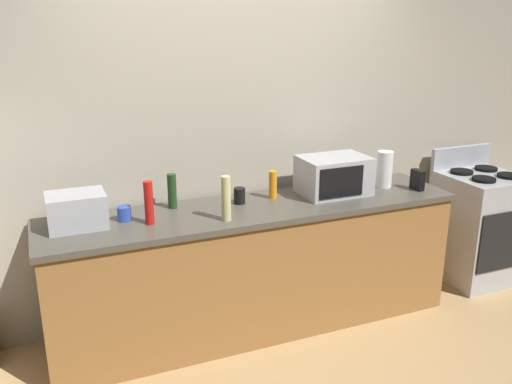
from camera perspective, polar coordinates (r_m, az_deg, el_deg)
ground_plane at (r=3.71m, az=2.47°, el=-16.66°), size 8.00×8.00×0.00m
back_wall at (r=3.89m, az=-2.33°, el=6.61°), size 6.40×0.10×2.70m
counter_run at (r=3.81m, az=-0.00°, el=-7.89°), size 2.84×0.64×0.90m
stove_range at (r=4.87m, az=22.31°, el=-3.33°), size 0.60×0.61×1.08m
microwave at (r=3.91m, az=8.18°, el=1.74°), size 0.48×0.35×0.27m
toaster_oven at (r=3.42m, az=-18.34°, el=-1.85°), size 0.34×0.26×0.21m
paper_towel_roll at (r=4.14m, az=13.35°, el=2.34°), size 0.12×0.12×0.27m
cordless_phone at (r=4.15m, az=16.60°, el=1.23°), size 0.05×0.11×0.15m
bottle_dish_soap at (r=3.78m, az=1.78°, el=0.77°), size 0.06×0.06×0.20m
bottle_hot_sauce at (r=3.35m, az=-11.20°, el=-1.12°), size 0.06×0.06×0.27m
bottle_wine at (r=3.61m, az=-8.81°, el=0.09°), size 0.06×0.06×0.23m
bottle_vinegar at (r=3.34m, az=-3.16°, el=-0.69°), size 0.06×0.06×0.28m
mug_black at (r=3.68m, az=-1.75°, el=-0.40°), size 0.08×0.08×0.11m
mug_blue at (r=3.46m, az=-13.68°, el=-2.22°), size 0.09×0.09×0.09m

